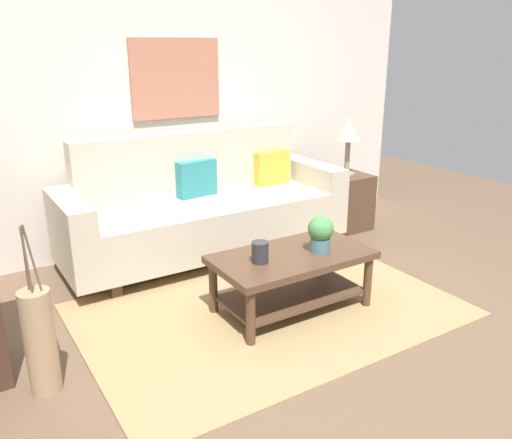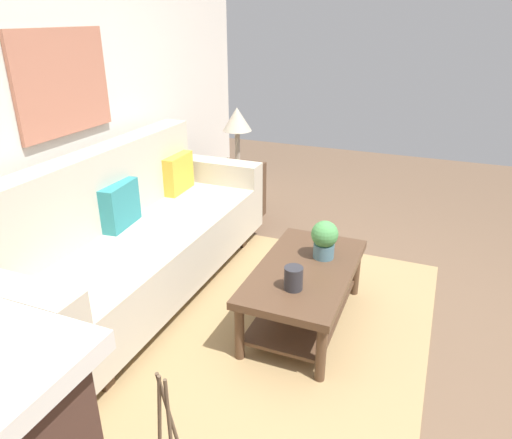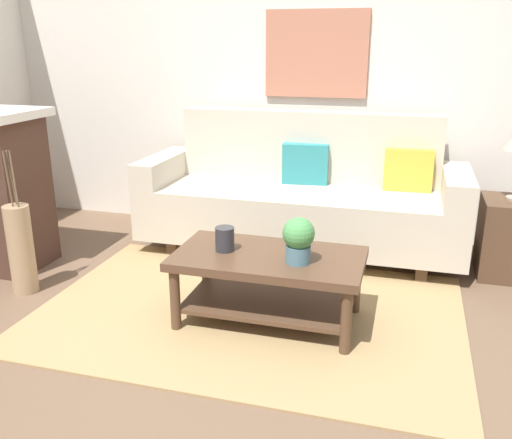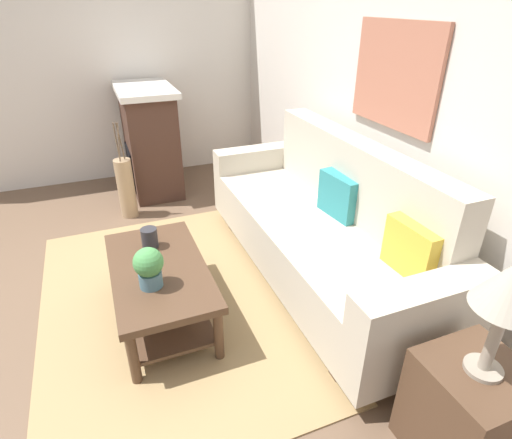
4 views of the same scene
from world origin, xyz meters
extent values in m
plane|color=brown|center=(0.00, 0.00, 0.00)|extent=(9.37, 9.37, 0.00)
cube|color=silver|center=(0.00, 2.22, 1.35)|extent=(5.37, 0.10, 2.70)
cube|color=#A38456|center=(0.00, 0.50, 0.01)|extent=(2.58, 1.77, 0.01)
cube|color=beige|center=(0.09, 1.62, 0.32)|extent=(2.09, 0.84, 0.40)
cube|color=beige|center=(0.09, 1.94, 0.80)|extent=(2.09, 0.20, 0.56)
cube|color=beige|center=(-1.06, 1.62, 0.42)|extent=(0.20, 0.84, 0.60)
cube|color=beige|center=(1.23, 1.62, 0.42)|extent=(0.20, 0.84, 0.60)
cube|color=#513826|center=(-0.86, 1.62, 0.06)|extent=(0.08, 0.74, 0.12)
cube|color=#513826|center=(1.03, 1.62, 0.06)|extent=(0.08, 0.74, 0.12)
cube|color=teal|center=(0.09, 1.81, 0.68)|extent=(0.37, 0.16, 0.32)
cube|color=gold|center=(0.88, 1.81, 0.68)|extent=(0.36, 0.13, 0.32)
cube|color=#513826|center=(0.14, 0.44, 0.41)|extent=(1.10, 0.60, 0.05)
cube|color=#513826|center=(0.14, 0.44, 0.12)|extent=(0.98, 0.50, 0.02)
cylinder|color=#513826|center=(-0.35, 0.19, 0.19)|extent=(0.06, 0.06, 0.38)
cylinder|color=#513826|center=(0.63, 0.19, 0.19)|extent=(0.06, 0.06, 0.38)
cylinder|color=#513826|center=(-0.35, 0.69, 0.19)|extent=(0.06, 0.06, 0.38)
cylinder|color=#513826|center=(0.63, 0.69, 0.19)|extent=(0.06, 0.06, 0.38)
cylinder|color=#2D2D33|center=(-0.12, 0.43, 0.50)|extent=(0.11, 0.11, 0.14)
cylinder|color=slate|center=(0.33, 0.36, 0.48)|extent=(0.14, 0.14, 0.10)
sphere|color=#49904B|center=(0.33, 0.36, 0.60)|extent=(0.18, 0.18, 0.18)
cube|color=#513826|center=(1.63, 1.58, 0.28)|extent=(0.44, 0.44, 0.56)
cylinder|color=gray|center=(1.63, 1.58, 0.57)|extent=(0.16, 0.16, 0.02)
cylinder|color=gray|center=(1.63, 1.58, 0.74)|extent=(0.05, 0.05, 0.35)
cone|color=#B2A893|center=(1.63, 1.58, 1.02)|extent=(0.28, 0.28, 0.22)
cylinder|color=tan|center=(-1.54, 0.39, 0.30)|extent=(0.17, 0.17, 0.60)
cylinder|color=brown|center=(-1.52, 0.39, 0.78)|extent=(0.05, 0.04, 0.36)
cylinder|color=brown|center=(-1.55, 0.41, 0.78)|extent=(0.01, 0.04, 0.36)
cylinder|color=brown|center=(-1.55, 0.38, 0.78)|extent=(0.02, 0.02, 0.36)
cube|color=#B77056|center=(0.09, 2.15, 1.51)|extent=(0.83, 0.03, 0.69)
camera|label=1|loc=(-1.86, -2.29, 1.82)|focal=36.95mm
camera|label=2|loc=(-2.43, -0.27, 1.93)|focal=32.99mm
camera|label=3|loc=(0.89, -2.46, 1.61)|focal=38.83mm
camera|label=4|loc=(2.43, 0.21, 1.97)|focal=28.88mm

